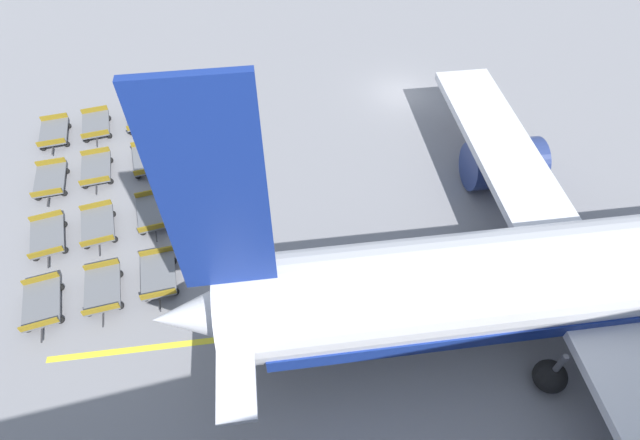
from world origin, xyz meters
TOP-DOWN VIEW (x-y plane):
  - ground_plane at (0.00, 0.00)m, footprint 500.00×500.00m
  - airplane at (18.51, 1.56)m, footprint 32.28×37.15m
  - baggage_dolly_row_near_col_a at (-0.76, -22.71)m, footprint 3.37×1.78m
  - baggage_dolly_row_near_col_b at (3.63, -22.55)m, footprint 3.36×1.75m
  - baggage_dolly_row_near_col_c at (7.98, -22.29)m, footprint 3.42×1.91m
  - baggage_dolly_row_near_col_d at (12.13, -22.16)m, footprint 3.41×1.88m
  - baggage_dolly_row_mid_a_col_a at (-0.92, -20.21)m, footprint 3.40×1.83m
  - baggage_dolly_row_mid_a_col_b at (3.32, -20.05)m, footprint 3.37×1.78m
  - baggage_dolly_row_mid_a_col_c at (7.85, -19.81)m, footprint 3.41×1.86m
  - baggage_dolly_row_mid_a_col_d at (12.01, -19.46)m, footprint 3.37×1.78m
  - baggage_dolly_row_mid_b_col_a at (-0.97, -17.43)m, footprint 3.36×1.75m
  - baggage_dolly_row_mid_b_col_b at (3.25, -17.14)m, footprint 3.40×1.83m
  - baggage_dolly_row_mid_b_col_c at (7.63, -16.98)m, footprint 3.40×1.83m
  - baggage_dolly_row_mid_b_col_d at (11.84, -16.88)m, footprint 3.36×1.75m
  - stand_guidance_stripe at (16.77, -6.03)m, footprint 4.23×31.81m

SIDE VIEW (x-z plane):
  - ground_plane at x=0.00m, z-range 0.00..0.00m
  - stand_guidance_stripe at x=16.77m, z-range 0.00..0.01m
  - baggage_dolly_row_near_col_a at x=-0.76m, z-range 0.02..0.94m
  - baggage_dolly_row_near_col_b at x=3.63m, z-range 0.02..0.94m
  - baggage_dolly_row_near_col_c at x=7.98m, z-range 0.02..0.94m
  - baggage_dolly_row_near_col_d at x=12.13m, z-range 0.02..0.94m
  - baggage_dolly_row_mid_a_col_a at x=-0.92m, z-range 0.02..0.94m
  - baggage_dolly_row_mid_a_col_b at x=3.32m, z-range 0.02..0.94m
  - baggage_dolly_row_mid_a_col_c at x=7.85m, z-range 0.02..0.94m
  - baggage_dolly_row_mid_a_col_d at x=12.01m, z-range 0.02..0.94m
  - baggage_dolly_row_mid_b_col_a at x=-0.97m, z-range 0.02..0.94m
  - baggage_dolly_row_mid_b_col_b at x=3.25m, z-range 0.02..0.94m
  - baggage_dolly_row_mid_b_col_c at x=7.63m, z-range 0.02..0.94m
  - baggage_dolly_row_mid_b_col_d at x=11.84m, z-range 0.02..0.94m
  - airplane at x=18.51m, z-range -3.66..10.33m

